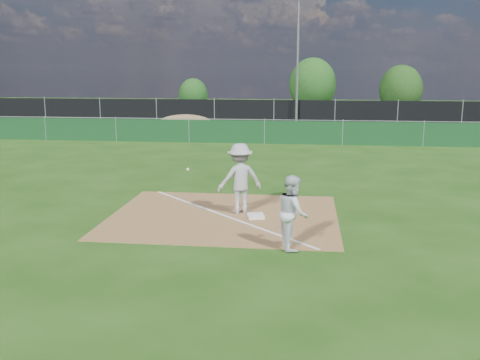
# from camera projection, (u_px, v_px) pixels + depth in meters

# --- Properties ---
(ground) EXTENTS (90.00, 90.00, 0.00)m
(ground) POSITION_uv_depth(u_px,v_px,m) (255.00, 160.00, 23.01)
(ground) COLOR #1E460F
(ground) RESTS_ON ground
(infield_dirt) EXTENTS (6.00, 5.00, 0.02)m
(infield_dirt) POSITION_uv_depth(u_px,v_px,m) (224.00, 216.00, 14.26)
(infield_dirt) COLOR olive
(infield_dirt) RESTS_ON ground
(foul_line) EXTENTS (5.01, 5.01, 0.01)m
(foul_line) POSITION_uv_depth(u_px,v_px,m) (224.00, 215.00, 14.26)
(foul_line) COLOR white
(foul_line) RESTS_ON infield_dirt
(green_fence) EXTENTS (44.00, 0.05, 1.20)m
(green_fence) POSITION_uv_depth(u_px,v_px,m) (265.00, 132.00, 27.74)
(green_fence) COLOR #0F3919
(green_fence) RESTS_ON ground
(dirt_mound) EXTENTS (3.38, 2.60, 1.17)m
(dirt_mound) POSITION_uv_depth(u_px,v_px,m) (185.00, 124.00, 31.74)
(dirt_mound) COLOR olive
(dirt_mound) RESTS_ON ground
(black_fence) EXTENTS (46.00, 0.04, 1.80)m
(black_fence) POSITION_uv_depth(u_px,v_px,m) (274.00, 114.00, 35.45)
(black_fence) COLOR black
(black_fence) RESTS_ON ground
(parking_lot) EXTENTS (46.00, 9.00, 0.01)m
(parking_lot) POSITION_uv_depth(u_px,v_px,m) (278.00, 120.00, 40.49)
(parking_lot) COLOR black
(parking_lot) RESTS_ON ground
(light_pole) EXTENTS (0.16, 0.16, 8.00)m
(light_pole) POSITION_uv_depth(u_px,v_px,m) (297.00, 66.00, 34.34)
(light_pole) COLOR slate
(light_pole) RESTS_ON ground
(first_base) EXTENTS (0.51, 0.51, 0.09)m
(first_base) POSITION_uv_depth(u_px,v_px,m) (256.00, 216.00, 14.05)
(first_base) COLOR white
(first_base) RESTS_ON infield_dirt
(play_at_first) EXTENTS (2.10, 1.16, 1.90)m
(play_at_first) POSITION_uv_depth(u_px,v_px,m) (240.00, 178.00, 14.37)
(play_at_first) COLOR #BABABD
(play_at_first) RESTS_ON infield_dirt
(runner) EXTENTS (0.77, 0.91, 1.64)m
(runner) POSITION_uv_depth(u_px,v_px,m) (293.00, 212.00, 11.58)
(runner) COLOR silver
(runner) RESTS_ON ground
(car_left) EXTENTS (4.58, 2.42, 1.48)m
(car_left) POSITION_uv_depth(u_px,v_px,m) (224.00, 110.00, 40.50)
(car_left) COLOR #9A9DA2
(car_left) RESTS_ON parking_lot
(car_mid) EXTENTS (4.10, 1.57, 1.33)m
(car_mid) POSITION_uv_depth(u_px,v_px,m) (260.00, 112.00, 39.30)
(car_mid) COLOR black
(car_mid) RESTS_ON parking_lot
(car_right) EXTENTS (4.46, 1.91, 1.28)m
(car_right) POSITION_uv_depth(u_px,v_px,m) (361.00, 112.00, 39.78)
(car_right) COLOR black
(car_right) RESTS_ON parking_lot
(tree_left) EXTENTS (2.52, 2.52, 2.99)m
(tree_left) POSITION_uv_depth(u_px,v_px,m) (193.00, 95.00, 46.44)
(tree_left) COLOR #382316
(tree_left) RESTS_ON ground
(tree_mid) EXTENTS (4.01, 4.01, 4.76)m
(tree_mid) POSITION_uv_depth(u_px,v_px,m) (312.00, 85.00, 46.03)
(tree_mid) COLOR #382316
(tree_mid) RESTS_ON ground
(tree_right) EXTENTS (3.48, 3.48, 4.13)m
(tree_right) POSITION_uv_depth(u_px,v_px,m) (401.00, 90.00, 43.78)
(tree_right) COLOR #382316
(tree_right) RESTS_ON ground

